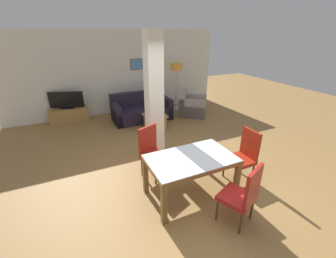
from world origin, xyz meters
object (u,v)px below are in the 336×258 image
at_px(dining_chair_near_right, 243,194).
at_px(floor_lamp, 176,71).
at_px(dining_chair_far_left, 152,150).
at_px(tv_stand, 69,115).
at_px(sofa, 141,111).
at_px(dining_table, 191,166).
at_px(tv_screen, 66,100).
at_px(coffee_table, 155,122).
at_px(bottle, 155,111).
at_px(armchair, 192,106).
at_px(dining_chair_head_right, 244,154).

relative_size(dining_chair_near_right, floor_lamp, 0.62).
relative_size(dining_chair_far_left, dining_chair_near_right, 1.00).
distance_m(dining_chair_far_left, tv_stand, 3.97).
distance_m(dining_chair_near_right, sofa, 4.71).
distance_m(dining_table, tv_screen, 4.89).
distance_m(dining_table, coffee_table, 2.97).
relative_size(dining_table, bottle, 6.30).
bearing_deg(dining_table, armchair, 59.05).
height_order(sofa, floor_lamp, floor_lamp).
bearing_deg(dining_chair_far_left, floor_lamp, -145.93).
height_order(dining_chair_head_right, armchair, dining_chair_head_right).
height_order(dining_chair_near_right, bottle, dining_chair_near_right).
height_order(dining_chair_near_right, floor_lamp, floor_lamp).
bearing_deg(sofa, tv_stand, -19.04).
relative_size(dining_table, dining_chair_near_right, 1.44).
bearing_deg(sofa, floor_lamp, -162.89).
bearing_deg(bottle, dining_chair_far_left, -113.64).
xyz_separation_m(dining_chair_head_right, tv_screen, (-2.86, 4.58, 0.16)).
bearing_deg(sofa, coffee_table, 95.26).
bearing_deg(dining_chair_far_left, bottle, -136.19).
xyz_separation_m(armchair, floor_lamp, (-0.20, 0.78, 1.09)).
bearing_deg(dining_chair_near_right, floor_lamp, 50.62).
xyz_separation_m(dining_chair_head_right, armchair, (0.96, 3.52, -0.25)).
bearing_deg(coffee_table, bottle, 50.14).
relative_size(dining_chair_far_left, dining_chair_head_right, 1.00).
bearing_deg(dining_chair_head_right, bottle, 11.53).
bearing_deg(bottle, dining_table, -100.65).
xyz_separation_m(tv_screen, floor_lamp, (3.61, -0.28, 0.67)).
relative_size(coffee_table, tv_screen, 0.62).
height_order(dining_table, tv_screen, tv_screen).
relative_size(dining_chair_head_right, bottle, 4.39).
distance_m(bottle, tv_stand, 2.81).
xyz_separation_m(dining_table, dining_chair_near_right, (0.36, -0.86, -0.05)).
bearing_deg(dining_table, coffee_table, 79.91).
xyz_separation_m(dining_table, armchair, (2.11, 3.52, -0.30)).
relative_size(dining_chair_near_right, tv_stand, 0.89).
height_order(armchair, tv_screen, tv_screen).
xyz_separation_m(dining_table, dining_chair_head_right, (1.15, 0.00, -0.05)).
height_order(dining_chair_head_right, bottle, dining_chair_head_right).
bearing_deg(dining_chair_far_left, coffee_table, -135.77).
xyz_separation_m(sofa, floor_lamp, (1.48, 0.46, 1.09)).
bearing_deg(dining_table, dining_chair_far_left, 112.55).
distance_m(dining_chair_near_right, tv_screen, 5.82).
relative_size(dining_chair_near_right, tv_screen, 1.03).
bearing_deg(dining_table, sofa, 83.63).
bearing_deg(coffee_table, tv_screen, 142.88).
relative_size(dining_chair_head_right, tv_screen, 1.03).
bearing_deg(dining_table, dining_chair_head_right, 0.00).
bearing_deg(bottle, floor_lamp, 45.03).
height_order(dining_chair_far_left, coffee_table, dining_chair_far_left).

